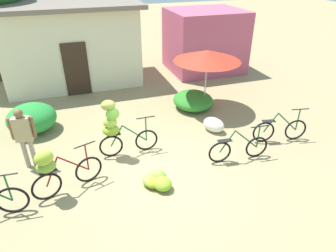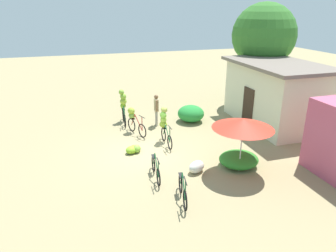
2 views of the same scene
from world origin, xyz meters
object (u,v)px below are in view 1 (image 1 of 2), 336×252
object	(u,v)px
shop_pink	(204,41)
person_vendor	(24,133)
bicycle_near_pile	(55,168)
banana_pile_on_ground	(157,181)
bicycle_rightmost	(280,130)
building_low	(72,44)
bicycle_center_loaded	(116,126)
market_umbrella	(207,56)
bicycle_by_shop	(239,148)
produce_sack	(214,125)

from	to	relation	value
shop_pink	person_vendor	bearing A→B (deg)	-142.54
bicycle_near_pile	banana_pile_on_ground	size ratio (longest dim) A/B	1.95
bicycle_rightmost	bicycle_near_pile	bearing A→B (deg)	-176.83
building_low	bicycle_center_loaded	bearing A→B (deg)	-83.68
building_low	person_vendor	bearing A→B (deg)	-104.41
market_umbrella	bicycle_by_shop	xyz separation A→B (m)	(-0.45, -3.08, -1.55)
building_low	banana_pile_on_ground	xyz separation A→B (m)	(1.30, -7.58, -1.46)
shop_pink	bicycle_by_shop	xyz separation A→B (m)	(-2.19, -7.01, -1.00)
shop_pink	bicycle_rightmost	distance (m)	6.67
person_vendor	produce_sack	bearing A→B (deg)	1.39
building_low	banana_pile_on_ground	size ratio (longest dim) A/B	6.99
building_low	market_umbrella	bearing A→B (deg)	-45.78
produce_sack	shop_pink	bearing A→B (deg)	68.69
bicycle_near_pile	bicycle_center_loaded	xyz separation A→B (m)	(1.52, 1.08, 0.18)
market_umbrella	bicycle_rightmost	size ratio (longest dim) A/B	1.39
bicycle_near_pile	person_vendor	world-z (taller)	person_vendor
market_umbrella	bicycle_center_loaded	bearing A→B (deg)	-150.84
banana_pile_on_ground	produce_sack	world-z (taller)	produce_sack
bicycle_center_loaded	produce_sack	xyz separation A→B (m)	(3.00, 0.35, -0.69)
shop_pink	bicycle_center_loaded	size ratio (longest dim) A/B	1.96
building_low	produce_sack	world-z (taller)	building_low
bicycle_by_shop	market_umbrella	bearing A→B (deg)	81.77
bicycle_near_pile	bicycle_rightmost	world-z (taller)	bicycle_near_pile
building_low	bicycle_center_loaded	size ratio (longest dim) A/B	3.44
produce_sack	person_vendor	distance (m)	5.23
building_low	person_vendor	xyz separation A→B (m)	(-1.50, -5.85, -0.62)
person_vendor	banana_pile_on_ground	bearing A→B (deg)	-31.69
bicycle_near_pile	bicycle_rightmost	size ratio (longest dim) A/B	0.98
shop_pink	produce_sack	xyz separation A→B (m)	(-2.14, -5.48, -1.12)
bicycle_by_shop	person_vendor	distance (m)	5.35
bicycle_rightmost	bicycle_by_shop	bearing A→B (deg)	-164.50
bicycle_by_shop	produce_sack	xyz separation A→B (m)	(0.05, 1.54, -0.12)
bicycle_rightmost	building_low	bearing A→B (deg)	127.44
market_umbrella	banana_pile_on_ground	xyz separation A→B (m)	(-2.77, -3.40, -1.75)
shop_pink	bicycle_by_shop	bearing A→B (deg)	-107.33
building_low	bicycle_center_loaded	distance (m)	6.15
market_umbrella	bicycle_rightmost	world-z (taller)	market_umbrella
market_umbrella	produce_sack	size ratio (longest dim) A/B	3.15
shop_pink	bicycle_near_pile	xyz separation A→B (m)	(-6.65, -6.91, -0.61)
bicycle_near_pile	bicycle_center_loaded	world-z (taller)	bicycle_center_loaded
market_umbrella	bicycle_center_loaded	world-z (taller)	market_umbrella
bicycle_near_pile	bicycle_by_shop	xyz separation A→B (m)	(4.47, -0.11, -0.39)
bicycle_center_loaded	bicycle_by_shop	size ratio (longest dim) A/B	0.99
bicycle_rightmost	produce_sack	size ratio (longest dim) A/B	2.27
shop_pink	market_umbrella	bearing A→B (deg)	-113.90
building_low	bicycle_by_shop	distance (m)	8.21
bicycle_by_shop	produce_sack	distance (m)	1.54
bicycle_by_shop	bicycle_rightmost	xyz separation A→B (m)	(1.60, 0.44, 0.01)
bicycle_near_pile	banana_pile_on_ground	distance (m)	2.26
bicycle_by_shop	shop_pink	bearing A→B (deg)	72.67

